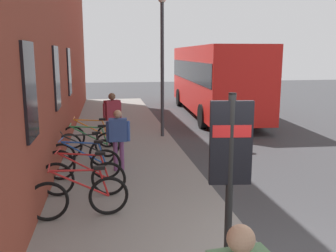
% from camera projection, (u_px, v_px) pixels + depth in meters
% --- Properties ---
extents(ground, '(60.00, 60.00, 0.00)m').
position_uv_depth(ground, '(218.00, 156.00, 11.09)').
color(ground, '#38383A').
extents(sidewalk_pavement, '(24.00, 3.50, 0.12)m').
position_uv_depth(sidewalk_pavement, '(122.00, 142.00, 12.56)').
color(sidewalk_pavement, gray).
rests_on(sidewalk_pavement, ground).
extents(station_facade, '(22.00, 0.65, 9.31)m').
position_uv_depth(station_facade, '(56.00, 4.00, 12.31)').
color(station_facade, brown).
rests_on(station_facade, ground).
extents(bicycle_far_end, '(0.48, 1.77, 0.97)m').
position_uv_depth(bicycle_far_end, '(79.00, 197.00, 6.55)').
color(bicycle_far_end, black).
rests_on(bicycle_far_end, sidewalk_pavement).
extents(bicycle_leaning_wall, '(0.48, 1.76, 0.97)m').
position_uv_depth(bicycle_leaning_wall, '(83.00, 178.00, 7.57)').
color(bicycle_leaning_wall, black).
rests_on(bicycle_leaning_wall, sidewalk_pavement).
extents(bicycle_by_door, '(0.48, 1.77, 0.97)m').
position_uv_depth(bicycle_by_door, '(83.00, 163.00, 8.56)').
color(bicycle_by_door, black).
rests_on(bicycle_by_door, sidewalk_pavement).
extents(bicycle_nearest_sign, '(0.62, 1.73, 0.97)m').
position_uv_depth(bicycle_nearest_sign, '(83.00, 154.00, 9.38)').
color(bicycle_nearest_sign, black).
rests_on(bicycle_nearest_sign, sidewalk_pavement).
extents(bicycle_beside_lamp, '(0.48, 1.77, 0.97)m').
position_uv_depth(bicycle_beside_lamp, '(89.00, 144.00, 10.38)').
color(bicycle_beside_lamp, black).
rests_on(bicycle_beside_lamp, sidewalk_pavement).
extents(bicycle_end_of_row, '(0.48, 1.77, 0.97)m').
position_uv_depth(bicycle_end_of_row, '(91.00, 136.00, 11.45)').
color(bicycle_end_of_row, black).
rests_on(bicycle_end_of_row, sidewalk_pavement).
extents(transit_info_sign, '(0.15, 0.56, 2.40)m').
position_uv_depth(transit_info_sign, '(231.00, 155.00, 4.78)').
color(transit_info_sign, black).
rests_on(transit_info_sign, sidewalk_pavement).
extents(city_bus, '(10.62, 3.11, 3.35)m').
position_uv_depth(city_bus, '(213.00, 76.00, 18.22)').
color(city_bus, red).
rests_on(city_bus, ground).
extents(pedestrian_near_bus, '(0.42, 0.59, 1.68)m').
position_uv_depth(pedestrian_near_bus, '(112.00, 113.00, 11.76)').
color(pedestrian_near_bus, '#723F72').
rests_on(pedestrian_near_bus, sidewalk_pavement).
extents(pedestrian_crossing_street, '(0.24, 0.59, 1.54)m').
position_uv_depth(pedestrian_crossing_street, '(118.00, 134.00, 9.13)').
color(pedestrian_crossing_street, '#723F72').
rests_on(pedestrian_crossing_street, sidewalk_pavement).
extents(street_lamp, '(0.28, 0.28, 4.83)m').
position_uv_depth(street_lamp, '(162.00, 54.00, 12.67)').
color(street_lamp, '#333338').
rests_on(street_lamp, sidewalk_pavement).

